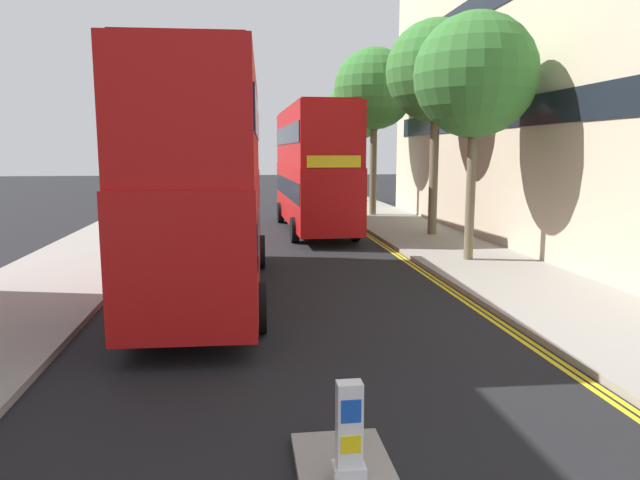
% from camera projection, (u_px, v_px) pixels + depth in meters
% --- Properties ---
extents(sidewalk_right, '(4.00, 80.00, 0.14)m').
position_uv_depth(sidewalk_right, '(488.00, 267.00, 18.26)').
color(sidewalk_right, gray).
rests_on(sidewalk_right, ground).
extents(sidewalk_left, '(4.00, 80.00, 0.14)m').
position_uv_depth(sidewalk_left, '(55.00, 278.00, 16.59)').
color(sidewalk_left, gray).
rests_on(sidewalk_left, ground).
extents(kerb_line_outer, '(0.10, 56.00, 0.01)m').
position_uv_depth(kerb_line_outer, '(445.00, 285.00, 16.04)').
color(kerb_line_outer, yellow).
rests_on(kerb_line_outer, ground).
extents(kerb_line_inner, '(0.10, 56.00, 0.01)m').
position_uv_depth(kerb_line_inner, '(440.00, 285.00, 16.02)').
color(kerb_line_inner, yellow).
rests_on(kerb_line_inner, ground).
extents(keep_left_bollard, '(0.36, 0.28, 1.11)m').
position_uv_depth(keep_left_bollard, '(349.00, 435.00, 6.33)').
color(keep_left_bollard, silver).
rests_on(keep_left_bollard, traffic_island).
extents(double_decker_bus_away, '(3.05, 10.88, 5.64)m').
position_uv_depth(double_decker_bus_away, '(208.00, 177.00, 14.58)').
color(double_decker_bus_away, red).
rests_on(double_decker_bus_away, ground).
extents(double_decker_bus_oncoming, '(2.97, 10.86, 5.64)m').
position_uv_depth(double_decker_bus_oncoming, '(313.00, 165.00, 26.51)').
color(double_decker_bus_oncoming, '#B20F0F').
rests_on(double_decker_bus_oncoming, ground).
extents(street_tree_near, '(4.21, 4.21, 8.91)m').
position_uv_depth(street_tree_near, '(437.00, 72.00, 24.00)').
color(street_tree_near, '#6B6047').
rests_on(street_tree_near, sidewalk_right).
extents(street_tree_mid, '(3.89, 3.89, 7.84)m').
position_uv_depth(street_tree_mid, '(475.00, 76.00, 18.26)').
color(street_tree_mid, '#6B6047').
rests_on(street_tree_mid, sidewalk_right).
extents(street_tree_far, '(4.40, 4.40, 9.08)m').
position_uv_depth(street_tree_far, '(374.00, 89.00, 31.55)').
color(street_tree_far, '#6B6047').
rests_on(street_tree_far, sidewalk_right).
extents(street_tree_distant, '(4.19, 4.19, 8.47)m').
position_uv_depth(street_tree_distant, '(356.00, 111.00, 40.78)').
color(street_tree_distant, '#6B6047').
rests_on(street_tree_distant, sidewalk_right).
extents(townhouse_terrace_right, '(10.08, 28.00, 13.17)m').
position_uv_depth(townhouse_terrace_right, '(614.00, 76.00, 22.89)').
color(townhouse_terrace_right, beige).
rests_on(townhouse_terrace_right, ground).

